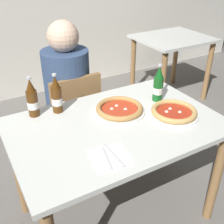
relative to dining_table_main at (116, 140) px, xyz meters
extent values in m
plane|color=slate|center=(0.00, 0.00, -0.64)|extent=(8.00, 8.00, 0.00)
cube|color=silver|center=(0.00, 0.00, 0.10)|extent=(1.20, 0.80, 0.03)
cylinder|color=olive|center=(0.54, -0.34, -0.28)|extent=(0.06, 0.06, 0.72)
cylinder|color=olive|center=(-0.54, 0.34, -0.28)|extent=(0.06, 0.06, 0.72)
cylinder|color=olive|center=(0.54, 0.34, -0.28)|extent=(0.06, 0.06, 0.72)
cube|color=olive|center=(-0.04, 0.68, -0.21)|extent=(0.41, 0.41, 0.04)
cube|color=olive|center=(-0.03, 0.50, 0.01)|extent=(0.38, 0.05, 0.40)
cylinder|color=olive|center=(0.13, 0.85, -0.43)|extent=(0.04, 0.04, 0.41)
cylinder|color=olive|center=(-0.21, 0.85, -0.43)|extent=(0.04, 0.04, 0.41)
cylinder|color=olive|center=(0.14, 0.51, -0.43)|extent=(0.04, 0.04, 0.41)
cylinder|color=olive|center=(-0.20, 0.51, -0.43)|extent=(0.04, 0.04, 0.41)
cube|color=#2D3342|center=(-0.04, 0.66, -0.41)|extent=(0.32, 0.28, 0.45)
cylinder|color=#33476B|center=(-0.04, 0.66, 0.09)|extent=(0.34, 0.34, 0.55)
sphere|color=beige|center=(-0.04, 0.66, 0.46)|extent=(0.22, 0.22, 0.22)
cube|color=silver|center=(1.49, 1.25, 0.10)|extent=(0.80, 0.70, 0.03)
cylinder|color=olive|center=(1.15, 0.96, -0.28)|extent=(0.06, 0.06, 0.72)
cylinder|color=olive|center=(1.83, 0.96, -0.28)|extent=(0.06, 0.06, 0.72)
cylinder|color=olive|center=(1.15, 1.54, -0.28)|extent=(0.06, 0.06, 0.72)
cylinder|color=olive|center=(1.83, 1.54, -0.28)|extent=(0.06, 0.06, 0.72)
cylinder|color=white|center=(0.08, 0.10, 0.12)|extent=(0.31, 0.31, 0.01)
cylinder|color=#BC381E|center=(0.08, 0.10, 0.13)|extent=(0.22, 0.22, 0.01)
torus|color=#B78447|center=(0.08, 0.10, 0.14)|extent=(0.29, 0.29, 0.03)
sphere|color=silver|center=(0.04, 0.13, 0.13)|extent=(0.02, 0.02, 0.02)
sphere|color=silver|center=(0.11, 0.08, 0.13)|extent=(0.02, 0.02, 0.02)
sphere|color=silver|center=(0.09, 0.14, 0.13)|extent=(0.02, 0.02, 0.02)
cylinder|color=white|center=(0.35, -0.09, 0.12)|extent=(0.29, 0.29, 0.01)
cylinder|color=#AD2D19|center=(0.35, -0.09, 0.13)|extent=(0.21, 0.21, 0.01)
torus|color=tan|center=(0.35, -0.09, 0.14)|extent=(0.27, 0.27, 0.03)
sphere|color=silver|center=(0.31, -0.07, 0.13)|extent=(0.02, 0.02, 0.02)
sphere|color=silver|center=(0.38, -0.11, 0.13)|extent=(0.02, 0.02, 0.02)
sphere|color=silver|center=(0.35, -0.05, 0.13)|extent=(0.02, 0.02, 0.02)
cylinder|color=#512D0F|center=(-0.24, 0.30, 0.19)|extent=(0.06, 0.06, 0.16)
cone|color=#512D0F|center=(-0.24, 0.30, 0.31)|extent=(0.05, 0.05, 0.07)
cylinder|color=#B7B7BC|center=(-0.24, 0.30, 0.36)|extent=(0.03, 0.03, 0.01)
cylinder|color=white|center=(-0.24, 0.30, 0.19)|extent=(0.07, 0.07, 0.04)
cylinder|color=#14591E|center=(0.38, 0.11, 0.19)|extent=(0.06, 0.06, 0.16)
cone|color=#14591E|center=(0.38, 0.11, 0.31)|extent=(0.05, 0.05, 0.07)
cylinder|color=#B7B7BC|center=(0.38, 0.11, 0.36)|extent=(0.03, 0.03, 0.01)
cylinder|color=white|center=(0.38, 0.11, 0.19)|extent=(0.07, 0.07, 0.04)
cylinder|color=#512D0F|center=(-0.38, 0.32, 0.19)|extent=(0.06, 0.06, 0.16)
cone|color=#512D0F|center=(-0.38, 0.32, 0.31)|extent=(0.05, 0.05, 0.07)
cylinder|color=#B7B7BC|center=(-0.38, 0.32, 0.36)|extent=(0.03, 0.03, 0.01)
cylinder|color=white|center=(-0.38, 0.32, 0.19)|extent=(0.07, 0.07, 0.04)
cube|color=white|center=(-0.18, -0.25, 0.12)|extent=(0.20, 0.20, 0.00)
cube|color=silver|center=(-0.16, -0.25, 0.12)|extent=(0.01, 0.19, 0.00)
cube|color=silver|center=(-0.20, -0.25, 0.12)|extent=(0.05, 0.17, 0.00)
camera|label=1|loc=(-0.69, -1.16, 0.97)|focal=44.68mm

